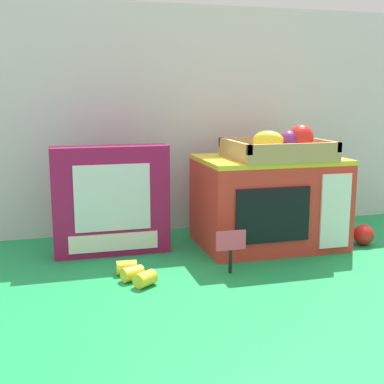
{
  "coord_description": "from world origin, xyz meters",
  "views": [
    {
      "loc": [
        -0.43,
        -1.24,
        0.4
      ],
      "look_at": [
        -0.08,
        0.01,
        0.15
      ],
      "focal_mm": 47.56,
      "sensor_mm": 36.0,
      "label": 1
    }
  ],
  "objects_px": {
    "toy_microwave": "(268,201)",
    "cookie_set_box": "(111,201)",
    "loose_toy_apple": "(364,235)",
    "loose_toy_banana": "(135,273)",
    "food_groups_crate": "(280,148)",
    "price_sign": "(231,245)"
  },
  "relations": [
    {
      "from": "cookie_set_box",
      "to": "loose_toy_apple",
      "type": "xyz_separation_m",
      "value": [
        0.66,
        -0.11,
        -0.11
      ]
    },
    {
      "from": "toy_microwave",
      "to": "cookie_set_box",
      "type": "xyz_separation_m",
      "value": [
        -0.42,
        0.03,
        0.02
      ]
    },
    {
      "from": "food_groups_crate",
      "to": "price_sign",
      "type": "bearing_deg",
      "value": -138.81
    },
    {
      "from": "toy_microwave",
      "to": "cookie_set_box",
      "type": "distance_m",
      "value": 0.42
    },
    {
      "from": "price_sign",
      "to": "loose_toy_apple",
      "type": "relative_size",
      "value": 1.77
    },
    {
      "from": "price_sign",
      "to": "loose_toy_banana",
      "type": "bearing_deg",
      "value": 176.38
    },
    {
      "from": "cookie_set_box",
      "to": "loose_toy_apple",
      "type": "height_order",
      "value": "cookie_set_box"
    },
    {
      "from": "cookie_set_box",
      "to": "price_sign",
      "type": "height_order",
      "value": "cookie_set_box"
    },
    {
      "from": "toy_microwave",
      "to": "loose_toy_banana",
      "type": "relative_size",
      "value": 2.91
    },
    {
      "from": "food_groups_crate",
      "to": "cookie_set_box",
      "type": "distance_m",
      "value": 0.45
    },
    {
      "from": "toy_microwave",
      "to": "loose_toy_apple",
      "type": "relative_size",
      "value": 6.5
    },
    {
      "from": "price_sign",
      "to": "loose_toy_banana",
      "type": "xyz_separation_m",
      "value": [
        -0.22,
        0.01,
        -0.05
      ]
    },
    {
      "from": "food_groups_crate",
      "to": "cookie_set_box",
      "type": "relative_size",
      "value": 0.85
    },
    {
      "from": "toy_microwave",
      "to": "loose_toy_apple",
      "type": "bearing_deg",
      "value": -17.13
    },
    {
      "from": "food_groups_crate",
      "to": "loose_toy_banana",
      "type": "distance_m",
      "value": 0.5
    },
    {
      "from": "toy_microwave",
      "to": "food_groups_crate",
      "type": "relative_size",
      "value": 1.49
    },
    {
      "from": "price_sign",
      "to": "loose_toy_apple",
      "type": "height_order",
      "value": "price_sign"
    },
    {
      "from": "loose_toy_banana",
      "to": "loose_toy_apple",
      "type": "height_order",
      "value": "loose_toy_apple"
    },
    {
      "from": "food_groups_crate",
      "to": "loose_toy_apple",
      "type": "height_order",
      "value": "food_groups_crate"
    },
    {
      "from": "loose_toy_apple",
      "to": "food_groups_crate",
      "type": "bearing_deg",
      "value": 167.87
    },
    {
      "from": "food_groups_crate",
      "to": "price_sign",
      "type": "height_order",
      "value": "food_groups_crate"
    },
    {
      "from": "food_groups_crate",
      "to": "cookie_set_box",
      "type": "xyz_separation_m",
      "value": [
        -0.43,
        0.06,
        -0.13
      ]
    }
  ]
}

